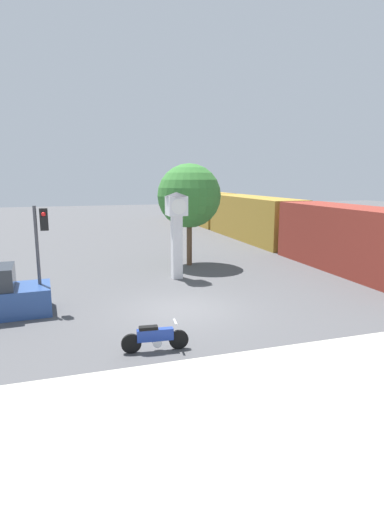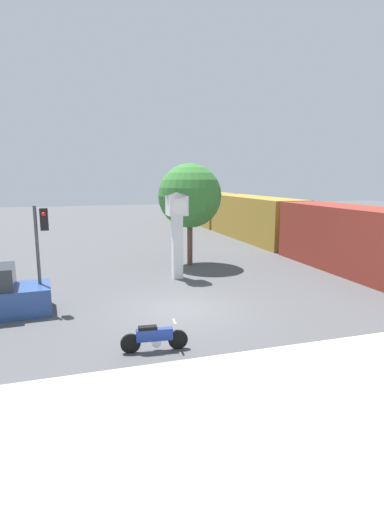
# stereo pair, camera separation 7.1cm
# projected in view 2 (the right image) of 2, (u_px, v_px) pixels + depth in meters

# --- Properties ---
(ground_plane) EXTENTS (120.00, 120.00, 0.00)m
(ground_plane) POSITION_uv_depth(u_px,v_px,m) (182.00, 309.00, 15.03)
(ground_plane) COLOR #4C4C4F
(sidewalk_strip) EXTENTS (36.00, 6.00, 0.10)m
(sidewalk_strip) POSITION_uv_depth(u_px,v_px,m) (279.00, 417.00, 8.17)
(sidewalk_strip) COLOR #BCB7A8
(sidewalk_strip) RESTS_ON ground_plane
(motorcycle) EXTENTS (1.92, 0.42, 0.85)m
(motorcycle) POSITION_uv_depth(u_px,v_px,m) (154.00, 337.00, 11.35)
(motorcycle) COLOR black
(motorcycle) RESTS_ON ground_plane
(clock_tower) EXTENTS (1.09, 1.09, 4.21)m
(clock_tower) POSITION_uv_depth(u_px,v_px,m) (177.00, 222.00, 19.23)
(clock_tower) COLOR white
(clock_tower) RESTS_ON ground_plane
(freight_train) EXTENTS (2.80, 37.48, 3.40)m
(freight_train) POSITION_uv_depth(u_px,v_px,m) (254.00, 218.00, 32.03)
(freight_train) COLOR maroon
(freight_train) RESTS_ON ground_plane
(traffic_light) EXTENTS (0.50, 0.35, 3.89)m
(traffic_light) POSITION_uv_depth(u_px,v_px,m) (41.00, 239.00, 14.54)
(traffic_light) COLOR #47474C
(traffic_light) RESTS_ON ground_plane
(street_tree) EXTENTS (3.51, 3.51, 5.65)m
(street_tree) POSITION_uv_depth(u_px,v_px,m) (190.00, 196.00, 21.99)
(street_tree) COLOR brown
(street_tree) RESTS_ON ground_plane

